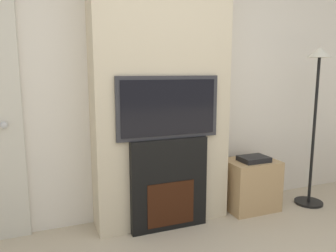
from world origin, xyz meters
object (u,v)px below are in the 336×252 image
(media_stand, at_px, (250,184))
(television, at_px, (168,107))
(fireplace, at_px, (168,184))
(floor_lamp, at_px, (316,101))

(media_stand, bearing_deg, television, -175.44)
(fireplace, relative_size, floor_lamp, 0.51)
(television, xyz_separation_m, media_stand, (0.94, 0.07, -0.83))
(television, bearing_deg, floor_lamp, -2.04)
(floor_lamp, distance_m, media_stand, 1.08)
(fireplace, height_order, television, television)
(fireplace, bearing_deg, media_stand, 4.44)
(floor_lamp, bearing_deg, television, 177.96)
(floor_lamp, bearing_deg, media_stand, 168.80)
(television, distance_m, floor_lamp, 1.60)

